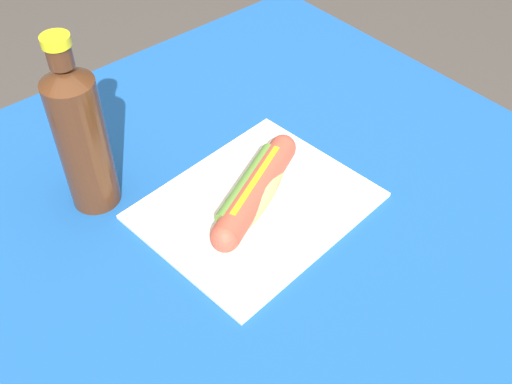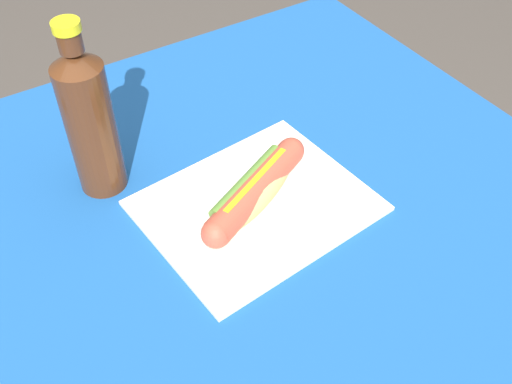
% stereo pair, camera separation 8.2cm
% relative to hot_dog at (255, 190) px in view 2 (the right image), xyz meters
% --- Properties ---
extents(dining_table, '(1.00, 0.91, 0.74)m').
position_rel_hot_dog_xyz_m(dining_table, '(-0.04, -0.01, -0.17)').
color(dining_table, brown).
rests_on(dining_table, ground).
extents(paper_wrapper, '(0.32, 0.27, 0.01)m').
position_rel_hot_dog_xyz_m(paper_wrapper, '(0.00, -0.00, -0.03)').
color(paper_wrapper, silver).
rests_on(paper_wrapper, dining_table).
extents(hot_dog, '(0.21, 0.12, 0.05)m').
position_rel_hot_dog_xyz_m(hot_dog, '(0.00, 0.00, 0.00)').
color(hot_dog, '#DBB26B').
rests_on(hot_dog, paper_wrapper).
extents(soda_bottle, '(0.07, 0.07, 0.26)m').
position_rel_hot_dog_xyz_m(soda_bottle, '(-0.16, 0.16, 0.08)').
color(soda_bottle, '#4C2814').
rests_on(soda_bottle, dining_table).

